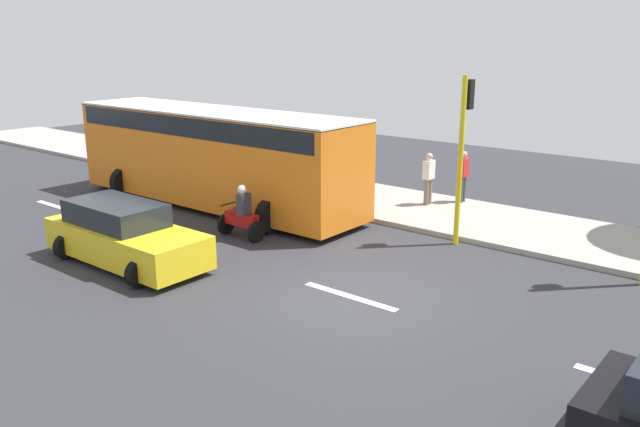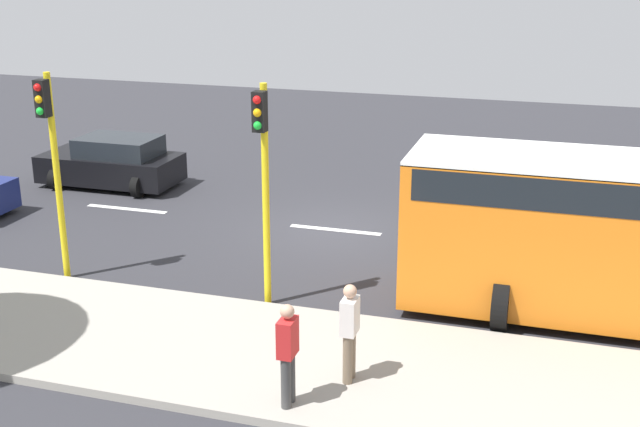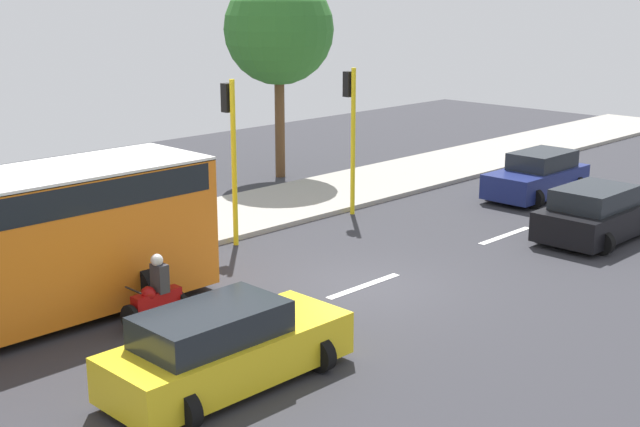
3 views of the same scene
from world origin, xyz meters
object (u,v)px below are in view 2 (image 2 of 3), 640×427
pedestrian_by_tree (288,352)px  traffic_light_midblock (51,149)px  pedestrian_near_signal (350,330)px  car_yellow_cab (567,203)px  car_black (113,163)px  motorcycle (526,245)px  traffic_light_corner (263,166)px

pedestrian_by_tree → traffic_light_midblock: traffic_light_midblock is taller
pedestrian_near_signal → car_yellow_cab: bearing=160.8°
car_black → motorcycle: bearing=74.5°
pedestrian_by_tree → traffic_light_corner: size_ratio=0.38×
car_yellow_cab → car_black: same height
car_yellow_cab → traffic_light_midblock: traffic_light_midblock is taller
car_black → traffic_light_midblock: traffic_light_midblock is taller
car_black → traffic_light_corner: bearing=47.7°
car_yellow_cab → traffic_light_midblock: 12.49m
car_black → pedestrian_by_tree: size_ratio=2.45×
car_yellow_cab → traffic_light_corner: (6.61, -5.67, 2.22)m
motorcycle → traffic_light_corner: 6.36m
pedestrian_near_signal → pedestrian_by_tree: 1.23m
traffic_light_corner → pedestrian_near_signal: bearing=42.8°
motorcycle → pedestrian_by_tree: bearing=-24.0°
car_black → pedestrian_near_signal: 13.70m
pedestrian_by_tree → traffic_light_corner: (-3.65, -1.74, 1.87)m
pedestrian_near_signal → traffic_light_corner: size_ratio=0.38×
pedestrian_by_tree → traffic_light_corner: traffic_light_corner is taller
car_black → traffic_light_midblock: bearing=22.2°
car_yellow_cab → pedestrian_by_tree: (10.26, -3.93, 0.35)m
motorcycle → pedestrian_by_tree: pedestrian_by_tree is taller
car_black → motorcycle: motorcycle is taller
pedestrian_near_signal → traffic_light_midblock: traffic_light_midblock is taller
traffic_light_corner → traffic_light_midblock: (0.00, -4.69, 0.00)m
traffic_light_corner → traffic_light_midblock: size_ratio=1.00×
pedestrian_near_signal → pedestrian_by_tree: bearing=-35.1°
motorcycle → pedestrian_near_signal: pedestrian_near_signal is taller
car_yellow_cab → car_black: bearing=-90.8°
motorcycle → traffic_light_midblock: size_ratio=0.34×
pedestrian_near_signal → pedestrian_by_tree: (1.00, -0.71, 0.00)m
motorcycle → traffic_light_midblock: (3.39, -9.57, 2.29)m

